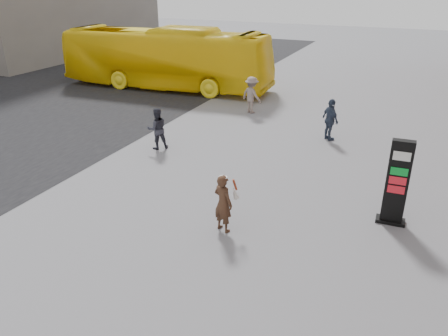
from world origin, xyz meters
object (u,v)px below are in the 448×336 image
at_px(pedestrian_a, 157,129).
at_px(pedestrian_c, 330,120).
at_px(info_pylon, 397,183).
at_px(bus, 166,58).
at_px(pedestrian_b, 252,95).
at_px(woman, 223,202).

relative_size(pedestrian_a, pedestrian_c, 0.94).
xyz_separation_m(info_pylon, bus, (-12.99, 10.47, 0.53)).
bearing_deg(pedestrian_b, woman, 130.14).
bearing_deg(info_pylon, pedestrian_a, 163.81).
relative_size(bus, pedestrian_b, 7.09).
bearing_deg(pedestrian_a, pedestrian_c, 168.74).
bearing_deg(pedestrian_a, woman, 93.92).
xyz_separation_m(pedestrian_a, pedestrian_c, (5.61, 3.51, 0.05)).
bearing_deg(woman, pedestrian_b, -53.55).
distance_m(bus, pedestrian_b, 6.75).
height_order(info_pylon, pedestrian_b, info_pylon).
relative_size(info_pylon, pedestrian_b, 1.35).
bearing_deg(pedestrian_b, bus, -0.14).
height_order(pedestrian_a, pedestrian_b, pedestrian_b).
distance_m(info_pylon, pedestrian_a, 8.65).
bearing_deg(info_pylon, woman, -153.44).
bearing_deg(pedestrian_a, pedestrian_b, -148.35).
height_order(pedestrian_b, pedestrian_c, pedestrian_b).
distance_m(bus, pedestrian_c, 11.35).
xyz_separation_m(bus, pedestrian_a, (4.61, -8.38, -0.90)).
distance_m(woman, pedestrian_c, 7.79).
bearing_deg(bus, pedestrian_c, -118.78).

